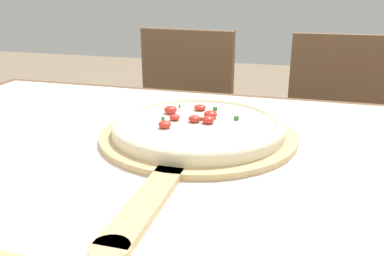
{
  "coord_description": "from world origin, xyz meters",
  "views": [
    {
      "loc": [
        0.2,
        -0.64,
        1.04
      ],
      "look_at": [
        -0.0,
        0.08,
        0.78
      ],
      "focal_mm": 38.0,
      "sensor_mm": 36.0,
      "label": 1
    }
  ],
  "objects": [
    {
      "name": "chair_left",
      "position": [
        -0.26,
        0.81,
        0.5
      ],
      "size": [
        0.43,
        0.43,
        0.88
      ],
      "rotation": [
        0.0,
        0.0,
        -0.08
      ],
      "color": "brown",
      "rests_on": "ground_plane"
    },
    {
      "name": "chair_right",
      "position": [
        0.34,
        0.81,
        0.5
      ],
      "size": [
        0.41,
        0.41,
        0.88
      ],
      "rotation": [
        0.0,
        0.0,
        0.03
      ],
      "color": "brown",
      "rests_on": "ground_plane"
    },
    {
      "name": "dining_table",
      "position": [
        0.0,
        0.0,
        0.65
      ],
      "size": [
        1.49,
        0.98,
        0.74
      ],
      "color": "brown",
      "rests_on": "ground_plane"
    },
    {
      "name": "pizza",
      "position": [
        -0.01,
        0.11,
        0.77
      ],
      "size": [
        0.35,
        0.35,
        0.04
      ],
      "color": "beige",
      "rests_on": "pizza_peel"
    },
    {
      "name": "towel_cloth",
      "position": [
        0.0,
        0.0,
        0.74
      ],
      "size": [
        1.41,
        0.9,
        0.0
      ],
      "color": "silver",
      "rests_on": "dining_table"
    },
    {
      "name": "pizza_peel",
      "position": [
        -0.0,
        0.09,
        0.75
      ],
      "size": [
        0.4,
        0.62,
        0.01
      ],
      "color": "tan",
      "rests_on": "towel_cloth"
    }
  ]
}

